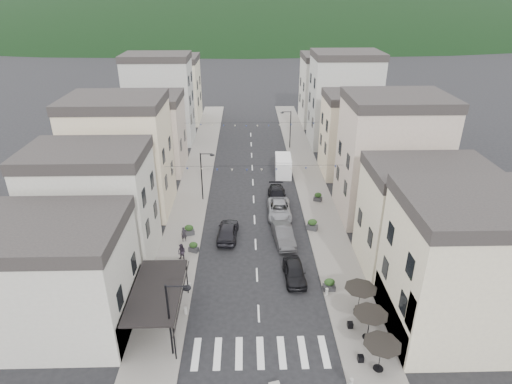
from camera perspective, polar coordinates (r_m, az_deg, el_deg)
The scene contains 29 objects.
ground at distance 30.69m, azimuth 0.72°, elevation -23.34°, with size 700.00×700.00×0.00m, color black.
sidewalk_left at distance 57.39m, azimuth -7.95°, elevation 1.68°, with size 4.00×76.00×0.12m, color slate.
sidewalk_right at distance 57.61m, azimuth 7.04°, elevation 1.84°, with size 4.00×76.00×0.12m, color slate.
hill_backdrop at distance 320.94m, azimuth -1.37°, elevation 21.55°, with size 640.00×360.00×70.00m, color black.
boutique_building at distance 34.82m, azimuth -26.51°, elevation -10.85°, with size 12.00×8.00×8.00m, color #B1AEA2.
bistro_building at distance 33.87m, azimuth 26.23°, elevation -9.80°, with size 10.00×8.00×10.00m, color beige.
boutique_awning at distance 32.77m, azimuth -12.68°, elevation -12.81°, with size 3.77×7.50×3.28m.
buildings_row_left at distance 61.84m, azimuth -14.29°, elevation 8.90°, with size 10.20×54.16×14.00m.
buildings_row_right at distance 61.11m, azimuth 13.35°, elevation 9.00°, with size 10.20×54.16×14.50m.
cafe_terrace at distance 32.12m, azimuth 14.97°, elevation -15.79°, with size 2.50×8.10×2.53m.
streetlamp_left_near at distance 29.88m, azimuth -11.04°, elevation -15.57°, with size 1.70×0.56×6.00m.
streetlamp_left_far at distance 50.30m, azimuth -6.99°, elevation 2.72°, with size 1.70×0.56×6.00m.
streetlamp_right_far at distance 67.33m, azimuth 4.38°, elevation 8.81°, with size 1.70×0.56×6.00m.
bollards at distance 34.27m, azimuth 0.38°, elevation -15.91°, with size 11.66×10.26×0.60m.
bunting_near at distance 45.61m, azimuth -0.24°, elevation 3.11°, with size 19.00×0.28×0.62m.
bunting_far at distance 60.70m, azimuth -0.56°, elevation 8.92°, with size 19.00×0.28×0.62m.
parked_car_a at distance 38.04m, azimuth 5.15°, elevation -10.56°, with size 1.76×4.38×1.49m, color black.
parked_car_b at distance 43.00m, azimuth 3.68°, elevation -5.70°, with size 1.72×4.93×1.63m, color #37373A.
parked_car_c at distance 47.72m, azimuth 3.14°, elevation -2.35°, with size 2.55×5.52×1.53m, color gray.
parked_car_d at distance 51.05m, azimuth 2.83°, elevation -0.42°, with size 2.05×5.05×1.46m, color black.
parked_car_e at distance 43.60m, azimuth -3.79°, elevation -5.20°, with size 1.96×4.88×1.66m, color black.
delivery_van at distance 58.46m, azimuth 3.64°, elevation 3.61°, with size 2.35×5.40×2.54m.
pedestrian_a at distance 43.40m, azimuth -9.58°, elevation -5.59°, with size 0.57×0.37×1.55m, color black.
pedestrian_b at distance 40.58m, azimuth -9.87°, elevation -7.92°, with size 0.83×0.64×1.70m, color #28202B.
planter_la at distance 41.79m, azimuth -8.33°, elevation -7.26°, with size 1.06×0.85×1.05m.
planter_lb at distance 44.50m, azimuth -8.91°, elevation -5.02°, with size 1.14×0.83×1.14m.
planter_ra at distance 37.10m, azimuth 9.75°, elevation -12.07°, with size 1.05×0.60×1.15m.
planter_rb at distance 45.21m, azimuth 7.51°, elevation -4.33°, with size 1.26×1.01×1.24m.
planter_rc at distance 51.27m, azimuth 8.26°, elevation -0.65°, with size 1.11×0.88×1.09m.
Camera 1 is at (-0.86, -20.11, 23.18)m, focal length 30.00 mm.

